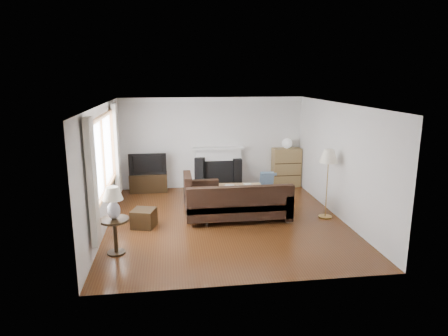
{
  "coord_description": "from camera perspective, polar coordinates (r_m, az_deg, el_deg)",
  "views": [
    {
      "loc": [
        -1.14,
        -8.1,
        3.07
      ],
      "look_at": [
        0.0,
        0.3,
        1.1
      ],
      "focal_mm": 32.0,
      "sensor_mm": 36.0,
      "label": 1
    }
  ],
  "objects": [
    {
      "name": "sectional_sofa",
      "position": [
        8.67,
        2.0,
        -4.92
      ],
      "size": [
        2.44,
        1.78,
        0.79
      ],
      "primitive_type": "cube",
      "color": "black",
      "rests_on": "ground"
    },
    {
      "name": "speaker_left",
      "position": [
        10.99,
        -3.43,
        -0.77
      ],
      "size": [
        0.32,
        0.36,
        0.89
      ],
      "primitive_type": "cube",
      "rotation": [
        0.0,
        0.0,
        -0.3
      ],
      "color": "black",
      "rests_on": "ground"
    },
    {
      "name": "curtain_near",
      "position": [
        6.72,
        -18.29,
        -1.99
      ],
      "size": [
        0.1,
        0.35,
        2.1
      ],
      "primitive_type": "cube",
      "color": "beige",
      "rests_on": "room"
    },
    {
      "name": "table_lamp",
      "position": [
        7.14,
        -15.55,
        -4.87
      ],
      "size": [
        0.35,
        0.35,
        0.57
      ],
      "primitive_type": "cube",
      "color": "silver",
      "rests_on": "side_table"
    },
    {
      "name": "footstool",
      "position": [
        8.48,
        -11.38,
        -7.04
      ],
      "size": [
        0.56,
        0.56,
        0.38
      ],
      "primitive_type": "cube",
      "rotation": [
        0.0,
        0.0,
        -0.29
      ],
      "color": "black",
      "rests_on": "ground"
    },
    {
      "name": "television",
      "position": [
        10.86,
        -10.84,
        0.68
      ],
      "size": [
        0.99,
        0.13,
        0.57
      ],
      "primitive_type": "imported",
      "color": "black",
      "rests_on": "tv_stand"
    },
    {
      "name": "coffee_table",
      "position": [
        9.87,
        2.23,
        -3.75
      ],
      "size": [
        1.14,
        0.7,
        0.43
      ],
      "primitive_type": "cube",
      "rotation": [
        0.0,
        0.0,
        -0.1
      ],
      "color": "#A37C4E",
      "rests_on": "ground"
    },
    {
      "name": "side_table",
      "position": [
        7.34,
        -15.26,
        -9.38
      ],
      "size": [
        0.52,
        0.52,
        0.64
      ],
      "primitive_type": "cube",
      "color": "black",
      "rests_on": "ground"
    },
    {
      "name": "bookshelf",
      "position": [
        11.39,
        8.87,
        0.1
      ],
      "size": [
        0.79,
        0.37,
        1.08
      ],
      "primitive_type": "cube",
      "color": "olive",
      "rests_on": "ground"
    },
    {
      "name": "curtain_far",
      "position": [
        9.65,
        -15.12,
        2.66
      ],
      "size": [
        0.1,
        0.35,
        2.1
      ],
      "primitive_type": "cube",
      "color": "beige",
      "rests_on": "room"
    },
    {
      "name": "speaker_right",
      "position": [
        11.13,
        1.87,
        -0.73
      ],
      "size": [
        0.24,
        0.29,
        0.83
      ],
      "primitive_type": "cube",
      "rotation": [
        0.0,
        0.0,
        0.05
      ],
      "color": "black",
      "rests_on": "ground"
    },
    {
      "name": "tv_stand",
      "position": [
        10.99,
        -10.72,
        -2.04
      ],
      "size": [
        1.0,
        0.45,
        0.5
      ],
      "primitive_type": "cube",
      "color": "black",
      "rests_on": "ground"
    },
    {
      "name": "window",
      "position": [
        8.15,
        -16.84,
        1.77
      ],
      "size": [
        0.12,
        2.74,
        1.54
      ],
      "primitive_type": "cube",
      "color": "#9A6539",
      "rests_on": "room"
    },
    {
      "name": "floor_lamp",
      "position": [
        8.97,
        14.51,
        -2.24
      ],
      "size": [
        0.52,
        0.52,
        1.53
      ],
      "primitive_type": "cube",
      "rotation": [
        0.0,
        0.0,
        -0.41
      ],
      "color": "#AC833B",
      "rests_on": "ground"
    },
    {
      "name": "globe_lamp",
      "position": [
        11.26,
        8.99,
        3.48
      ],
      "size": [
        0.28,
        0.28,
        0.28
      ],
      "primitive_type": "sphere",
      "color": "white",
      "rests_on": "bookshelf"
    },
    {
      "name": "room",
      "position": [
        8.38,
        0.28,
        0.54
      ],
      "size": [
        5.1,
        5.6,
        2.54
      ],
      "color": "#4B2610",
      "rests_on": "ground"
    },
    {
      "name": "fireplace",
      "position": [
        11.1,
        -0.85,
        0.09
      ],
      "size": [
        1.4,
        0.26,
        1.15
      ],
      "primitive_type": "cube",
      "color": "white",
      "rests_on": "room"
    }
  ]
}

